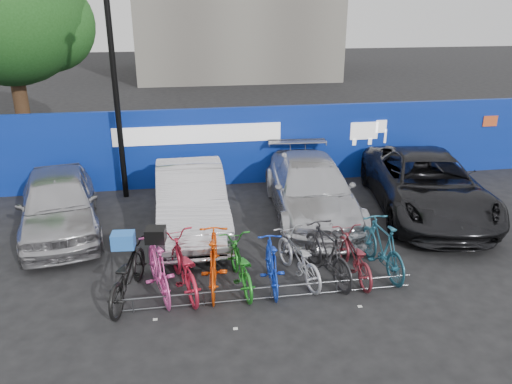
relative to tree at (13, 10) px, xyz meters
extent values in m
plane|color=black|center=(6.77, -10.06, -5.07)|extent=(100.00, 100.00, 0.00)
cube|color=navy|center=(6.77, -4.06, -3.87)|extent=(22.00, 0.15, 2.40)
cube|color=white|center=(5.77, -4.16, -3.42)|extent=(5.00, 0.02, 0.55)
cube|color=white|center=(10.97, -4.16, -3.52)|extent=(1.20, 0.02, 0.90)
cube|color=#CA4D23|center=(15.27, -4.16, -3.37)|extent=(0.50, 0.02, 0.35)
cylinder|color=#382314|center=(-0.23, -0.06, -3.07)|extent=(0.50, 0.50, 4.00)
sphere|color=#1C4A17|center=(-0.23, -0.06, 0.13)|extent=(5.20, 5.20, 5.20)
sphere|color=#1C4A17|center=(0.97, 0.24, -0.47)|extent=(3.20, 3.20, 3.20)
cylinder|color=black|center=(3.57, -4.66, -2.07)|extent=(0.16, 0.16, 6.00)
cylinder|color=#595B60|center=(6.77, -10.66, -4.79)|extent=(5.60, 0.03, 0.03)
cylinder|color=#595B60|center=(6.77, -10.66, -5.02)|extent=(5.60, 0.03, 0.03)
cylinder|color=#595B60|center=(4.17, -10.66, -4.93)|extent=(0.03, 0.03, 0.28)
cylinder|color=#595B60|center=(5.47, -10.66, -4.93)|extent=(0.03, 0.03, 0.28)
cylinder|color=#595B60|center=(6.77, -10.66, -4.93)|extent=(0.03, 0.03, 0.28)
cylinder|color=#595B60|center=(8.07, -10.66, -4.93)|extent=(0.03, 0.03, 0.28)
cylinder|color=#595B60|center=(9.37, -10.66, -4.93)|extent=(0.03, 0.03, 0.28)
imported|color=#A7A7AB|center=(2.20, -6.83, -4.30)|extent=(2.64, 4.75, 1.53)
imported|color=silver|center=(5.40, -7.09, -4.29)|extent=(1.70, 4.75, 1.56)
imported|color=silver|center=(8.56, -6.85, -4.33)|extent=(2.46, 5.26, 1.49)
imported|color=black|center=(11.66, -7.10, -4.28)|extent=(3.60, 6.04, 1.57)
imported|color=black|center=(4.06, -10.14, -4.53)|extent=(1.17, 2.18, 1.09)
imported|color=#EB4EA6|center=(4.65, -10.08, -4.50)|extent=(0.95, 1.96, 1.14)
imported|color=#B71E36|center=(5.12, -10.00, -4.53)|extent=(1.15, 2.16, 1.08)
imported|color=#DF4209|center=(5.73, -10.03, -4.48)|extent=(0.76, 2.02, 1.19)
imported|color=#1E7E1F|center=(6.24, -10.07, -4.59)|extent=(0.81, 1.89, 0.96)
imported|color=#1439C5|center=(6.86, -10.19, -4.56)|extent=(0.57, 1.71, 1.01)
imported|color=#ABADB4|center=(7.45, -9.96, -4.58)|extent=(1.07, 1.94, 0.97)
imported|color=#252427|center=(8.05, -10.04, -4.48)|extent=(0.97, 2.03, 1.17)
imported|color=maroon|center=(8.61, -10.06, -4.59)|extent=(0.71, 1.84, 0.95)
imported|color=#1E556B|center=(9.26, -9.96, -4.49)|extent=(0.71, 1.98, 1.16)
cube|color=blue|center=(4.06, -10.14, -3.84)|extent=(0.43, 0.34, 0.30)
cube|color=black|center=(4.65, -10.08, -3.80)|extent=(0.41, 0.38, 0.27)
camera|label=1|loc=(5.16, -18.72, 0.34)|focal=35.00mm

